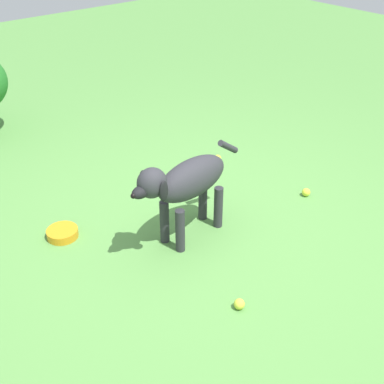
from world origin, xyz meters
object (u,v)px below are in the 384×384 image
at_px(tennis_ball_0, 239,304).
at_px(tennis_ball_2, 306,192).
at_px(water_bowl, 62,233).
at_px(tennis_ball_1, 218,158).
at_px(dog, 186,183).

relative_size(tennis_ball_0, tennis_ball_2, 1.00).
bearing_deg(water_bowl, tennis_ball_0, 109.56).
bearing_deg(tennis_ball_1, tennis_ball_0, 51.54).
xyz_separation_m(dog, tennis_ball_1, (-0.92, -0.68, -0.41)).
relative_size(tennis_ball_1, tennis_ball_2, 1.00).
distance_m(tennis_ball_1, water_bowl, 1.59).
distance_m(dog, tennis_ball_2, 1.16).
bearing_deg(tennis_ball_0, water_bowl, -70.44).
bearing_deg(water_bowl, dog, 140.03).
bearing_deg(tennis_ball_2, tennis_ball_1, -80.03).
bearing_deg(water_bowl, tennis_ball_1, -175.84).
height_order(tennis_ball_2, water_bowl, tennis_ball_2).
xyz_separation_m(dog, tennis_ball_0, (0.21, 0.74, -0.41)).
bearing_deg(dog, tennis_ball_2, 162.97).
relative_size(dog, water_bowl, 4.49).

